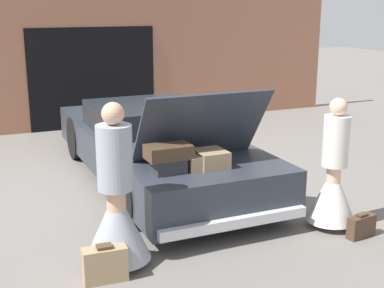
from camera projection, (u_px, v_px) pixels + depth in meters
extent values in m
plane|color=slate|center=(156.00, 178.00, 8.50)|extent=(40.00, 40.00, 0.00)
cube|color=#9E664C|center=(92.00, 64.00, 11.72)|extent=(12.00, 0.12, 2.80)
cube|color=black|center=(93.00, 78.00, 11.73)|extent=(2.80, 0.02, 2.20)
cube|color=#2D333D|center=(155.00, 150.00, 8.38)|extent=(1.96, 5.26, 0.58)
cube|color=#1E2328|center=(148.00, 116.00, 8.54)|extent=(1.73, 1.68, 0.38)
cylinder|color=black|center=(76.00, 138.00, 9.50)|extent=(0.18, 0.75, 0.75)
cylinder|color=black|center=(171.00, 129.00, 10.21)|extent=(0.18, 0.75, 0.75)
cylinder|color=black|center=(129.00, 196.00, 6.66)|extent=(0.18, 0.75, 0.75)
cylinder|color=black|center=(256.00, 177.00, 7.36)|extent=(0.18, 0.75, 0.75)
cube|color=silver|center=(235.00, 223.00, 6.07)|extent=(1.87, 0.10, 0.12)
cube|color=#2D333D|center=(202.00, 126.00, 6.63)|extent=(1.67, 0.65, 0.93)
cube|color=#2D2D33|center=(169.00, 165.00, 6.29)|extent=(0.37, 0.30, 0.17)
cube|color=#9E8460|center=(203.00, 161.00, 6.47)|extent=(0.45, 0.35, 0.18)
cube|color=#473323|center=(168.00, 152.00, 6.25)|extent=(0.53, 0.33, 0.17)
cube|color=#9E8460|center=(211.00, 159.00, 6.50)|extent=(0.36, 0.41, 0.21)
cylinder|color=tan|center=(117.00, 228.00, 5.58)|extent=(0.20, 0.20, 0.85)
cone|color=#9399A3|center=(117.00, 224.00, 5.57)|extent=(0.70, 0.70, 0.77)
cylinder|color=#9399A3|center=(115.00, 158.00, 5.38)|extent=(0.37, 0.37, 0.67)
sphere|color=tan|center=(113.00, 114.00, 5.27)|extent=(0.23, 0.23, 0.23)
cylinder|color=beige|center=(332.00, 196.00, 6.57)|extent=(0.17, 0.17, 0.79)
cone|color=silver|center=(332.00, 193.00, 6.56)|extent=(0.60, 0.60, 0.71)
cylinder|color=silver|center=(336.00, 141.00, 6.39)|extent=(0.32, 0.32, 0.62)
sphere|color=beige|center=(338.00, 107.00, 6.29)|extent=(0.21, 0.21, 0.21)
cube|color=#9E8460|center=(105.00, 264.00, 5.32)|extent=(0.45, 0.21, 0.36)
cube|color=#4C3823|center=(104.00, 246.00, 5.27)|extent=(0.16, 0.12, 0.02)
cube|color=#473323|center=(361.00, 227.00, 6.33)|extent=(0.39, 0.18, 0.27)
cube|color=#4C3823|center=(362.00, 215.00, 6.29)|extent=(0.14, 0.10, 0.02)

